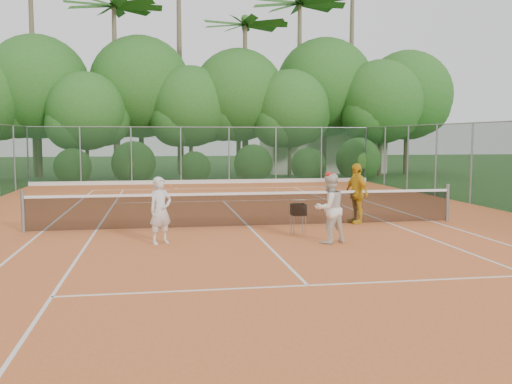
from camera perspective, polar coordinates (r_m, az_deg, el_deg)
ground at (r=15.86m, az=-0.75°, el=-3.55°), size 120.00×120.00×0.00m
clay_court at (r=15.86m, az=-0.75°, el=-3.51°), size 18.00×36.00×0.02m
club_building at (r=41.11m, az=6.50°, el=4.10°), size 8.00×5.00×3.00m
tennis_net at (r=15.79m, az=-0.75°, el=-1.64°), size 11.97×0.10×1.10m
player_white at (r=13.41m, az=-9.53°, el=-1.83°), size 0.68×0.61×1.57m
player_center_grp at (r=13.41m, az=7.34°, el=-1.60°), size 0.97×0.86×1.67m
player_yellow at (r=16.63m, az=10.00°, el=-0.12°), size 0.69×1.10×1.74m
ball_hopper at (r=14.54m, az=4.27°, el=-1.83°), size 0.34×0.34×0.79m
stray_ball_a at (r=27.54m, az=-8.00°, el=0.38°), size 0.07×0.07×0.07m
stray_ball_b at (r=28.71m, az=-8.48°, el=0.58°), size 0.07×0.07×0.07m
stray_ball_c at (r=26.29m, az=2.08°, el=0.18°), size 0.07×0.07×0.07m
court_markings at (r=15.86m, az=-0.75°, el=-3.46°), size 11.03×23.83×0.01m
fence_back at (r=30.59m, az=-5.11°, el=3.67°), size 18.07×0.07×3.00m
tropical_treeline at (r=36.00m, az=-3.53°, el=9.68°), size 32.10×8.49×15.03m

